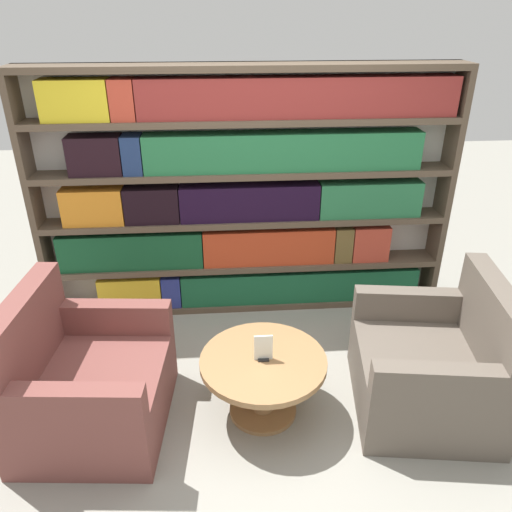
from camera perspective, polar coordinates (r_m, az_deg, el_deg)
name	(u,v)px	position (r m, az deg, el deg)	size (l,w,h in m)	color
ground_plane	(259,422)	(3.41, 0.38, -18.48)	(14.00, 14.00, 0.00)	gray
bookshelf	(246,197)	(4.11, -1.18, 6.78)	(3.38, 0.30, 2.04)	silver
armchair_left	(87,385)	(3.38, -18.78, -13.74)	(0.94, 1.02, 0.92)	brown
armchair_right	(432,368)	(3.53, 19.48, -11.97)	(0.98, 1.06, 0.92)	brown
coffee_table	(263,374)	(3.28, 0.82, -13.37)	(0.81, 0.81, 0.44)	olive
table_sign	(263,349)	(3.15, 0.85, -10.59)	(0.12, 0.06, 0.18)	black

